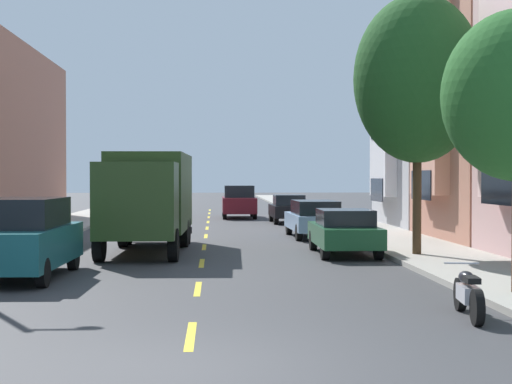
% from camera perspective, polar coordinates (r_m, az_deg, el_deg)
% --- Properties ---
extents(ground_plane, '(160.00, 160.00, 0.00)m').
position_cam_1_polar(ground_plane, '(39.95, -3.58, -2.39)').
color(ground_plane, '#38383A').
extents(sidewalk_left, '(3.20, 120.00, 0.14)m').
position_cam_1_polar(sidewalk_left, '(38.67, -14.19, -2.43)').
color(sidewalk_left, '#A39E93').
rests_on(sidewalk_left, ground_plane).
extents(sidewalk_right, '(3.20, 120.00, 0.14)m').
position_cam_1_polar(sidewalk_right, '(38.54, 7.02, -2.42)').
color(sidewalk_right, '#A39E93').
rests_on(sidewalk_right, ground_plane).
extents(lane_centerline_dashes, '(0.14, 47.20, 0.01)m').
position_cam_1_polar(lane_centerline_dashes, '(34.46, -3.66, -2.94)').
color(lane_centerline_dashes, yellow).
rests_on(lane_centerline_dashes, ground_plane).
extents(street_tree_second, '(3.80, 3.80, 7.73)m').
position_cam_1_polar(street_tree_second, '(23.76, 11.79, 8.13)').
color(street_tree_second, '#47331E').
rests_on(street_tree_second, sidewalk_right).
extents(delivery_box_truck, '(2.60, 7.96, 3.22)m').
position_cam_1_polar(delivery_box_truck, '(25.66, -7.89, -0.21)').
color(delivery_box_truck, '#2D471E').
rests_on(delivery_box_truck, ground_plane).
extents(parked_hatchback_black, '(1.81, 4.03, 1.50)m').
position_cam_1_polar(parked_hatchback_black, '(40.91, 2.38, -1.24)').
color(parked_hatchback_black, black).
rests_on(parked_hatchback_black, ground_plane).
extents(parked_sedan_forest, '(1.86, 4.52, 1.43)m').
position_cam_1_polar(parked_sedan_forest, '(24.39, 6.50, -2.87)').
color(parked_sedan_forest, '#194C28').
rests_on(parked_sedan_forest, ground_plane).
extents(parked_wagon_sky, '(1.93, 4.74, 1.50)m').
position_cam_1_polar(parked_wagon_sky, '(31.11, 4.28, -1.90)').
color(parked_wagon_sky, '#7A9EC6').
rests_on(parked_wagon_sky, ground_plane).
extents(parked_wagon_orange, '(1.90, 4.73, 1.50)m').
position_cam_1_polar(parked_wagon_orange, '(54.01, -8.19, -0.63)').
color(parked_wagon_orange, orange).
rests_on(parked_wagon_orange, ground_plane).
extents(parked_suv_teal, '(2.07, 4.85, 1.93)m').
position_cam_1_polar(parked_suv_teal, '(19.47, -16.77, -3.21)').
color(parked_suv_teal, '#195B60').
rests_on(parked_suv_teal, ground_plane).
extents(parked_suv_silver, '(2.03, 4.83, 1.93)m').
position_cam_1_polar(parked_suv_silver, '(64.11, -7.35, -0.19)').
color(parked_suv_silver, '#B2B5BA').
rests_on(parked_suv_silver, ground_plane).
extents(moving_burgundy_sedan, '(1.95, 4.80, 1.93)m').
position_cam_1_polar(moving_burgundy_sedan, '(46.06, -1.27, -0.69)').
color(moving_burgundy_sedan, maroon).
rests_on(moving_burgundy_sedan, ground_plane).
extents(parked_motorcycle, '(0.62, 2.05, 0.90)m').
position_cam_1_polar(parked_motorcycle, '(14.00, 15.34, -7.26)').
color(parked_motorcycle, black).
rests_on(parked_motorcycle, ground_plane).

